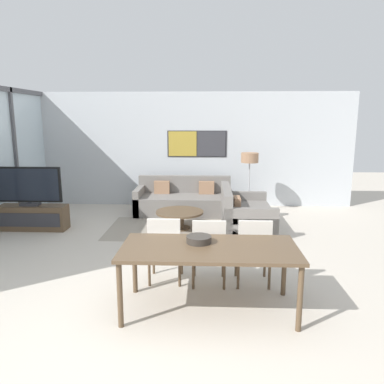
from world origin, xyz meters
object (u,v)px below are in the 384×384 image
(fruit_bowl, at_px, (199,239))
(dining_chair_left, at_px, (165,245))
(tv_console, at_px, (31,217))
(dining_chair_centre, at_px, (209,248))
(television, at_px, (29,186))
(coffee_table, at_px, (180,215))
(sofa_side, at_px, (242,215))
(dining_table, at_px, (209,252))
(sofa_main, at_px, (184,201))
(floor_lamp, at_px, (250,161))
(dining_chair_right, at_px, (253,248))

(fruit_bowl, bearing_deg, dining_chair_left, 128.99)
(tv_console, xyz_separation_m, dining_chair_centre, (3.51, -2.37, 0.28))
(television, relative_size, coffee_table, 1.36)
(television, distance_m, dining_chair_centre, 4.25)
(sofa_side, height_order, dining_chair_left, dining_chair_left)
(sofa_side, relative_size, dining_chair_centre, 1.78)
(fruit_bowl, bearing_deg, dining_chair_centre, 76.62)
(dining_table, bearing_deg, television, 139.27)
(sofa_side, bearing_deg, television, 93.40)
(sofa_side, relative_size, dining_chair_left, 1.78)
(tv_console, distance_m, sofa_side, 4.19)
(tv_console, relative_size, sofa_side, 0.86)
(coffee_table, height_order, dining_chair_centre, dining_chair_centre)
(television, distance_m, fruit_bowl, 4.45)
(sofa_main, xyz_separation_m, sofa_side, (1.25, -1.22, -0.00))
(television, bearing_deg, sofa_main, 26.60)
(dining_chair_left, bearing_deg, floor_lamp, 68.17)
(dining_table, height_order, fruit_bowl, fruit_bowl)
(sofa_side, bearing_deg, floor_lamp, -11.56)
(coffee_table, distance_m, dining_chair_centre, 2.61)
(sofa_main, distance_m, dining_chair_left, 3.79)
(tv_console, bearing_deg, television, 90.00)
(coffee_table, xyz_separation_m, fruit_bowl, (0.45, -3.04, 0.53))
(sofa_side, relative_size, dining_chair_right, 1.78)
(tv_console, relative_size, dining_chair_right, 1.53)
(fruit_bowl, bearing_deg, sofa_main, 95.92)
(sofa_main, distance_m, coffee_table, 1.31)
(fruit_bowl, height_order, floor_lamp, floor_lamp)
(sofa_side, xyz_separation_m, floor_lamp, (0.25, 1.20, 0.94))
(sofa_side, bearing_deg, dining_chair_centre, 165.48)
(dining_chair_centre, relative_size, dining_chair_right, 1.00)
(dining_chair_left, xyz_separation_m, dining_chair_right, (1.16, -0.04, 0.00))
(dining_chair_left, bearing_deg, television, 141.67)
(tv_console, height_order, dining_chair_left, dining_chair_left)
(dining_chair_right, bearing_deg, floor_lamp, 84.84)
(sofa_side, distance_m, floor_lamp, 1.55)
(dining_table, bearing_deg, coffee_table, 100.21)
(dining_table, xyz_separation_m, floor_lamp, (0.93, 4.47, 0.51))
(sofa_side, xyz_separation_m, coffee_table, (-1.25, -0.09, 0.01))
(dining_chair_left, bearing_deg, sofa_main, 89.85)
(floor_lamp, bearing_deg, sofa_main, 179.29)
(sofa_main, bearing_deg, dining_chair_centre, -81.53)
(coffee_table, bearing_deg, sofa_main, 90.00)
(television, relative_size, dining_chair_left, 1.40)
(sofa_main, height_order, dining_chair_centre, dining_chair_centre)
(fruit_bowl, bearing_deg, coffee_table, 98.45)
(dining_chair_left, bearing_deg, coffee_table, 89.78)
(dining_chair_centre, xyz_separation_m, fruit_bowl, (-0.12, -0.51, 0.29))
(television, bearing_deg, dining_chair_centre, -34.11)
(coffee_table, bearing_deg, sofa_side, 4.19)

